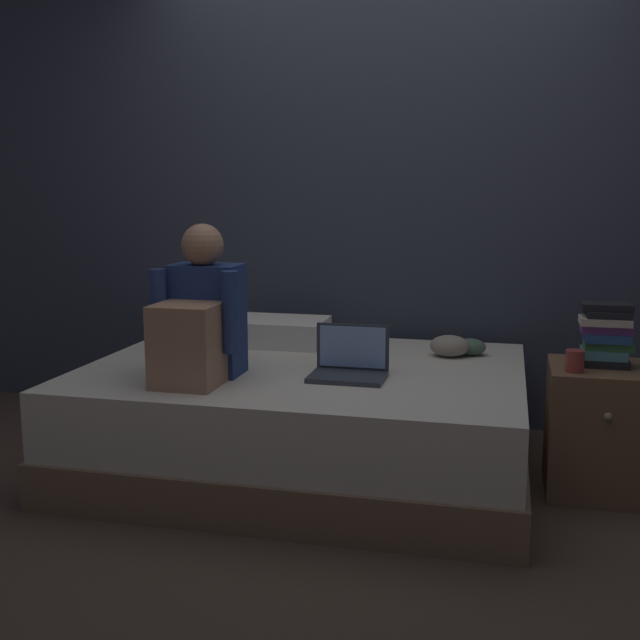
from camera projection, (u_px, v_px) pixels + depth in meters
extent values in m
plane|color=#47382D|center=(332.00, 497.00, 3.29)|extent=(8.00, 8.00, 0.00)
cube|color=#383D4C|center=(382.00, 177.00, 4.21)|extent=(5.60, 0.10, 2.70)
cube|color=#7A6047|center=(305.00, 448.00, 3.61)|extent=(2.00, 1.50, 0.20)
cube|color=beige|center=(305.00, 397.00, 3.57)|extent=(1.96, 1.46, 0.30)
cube|color=brown|center=(600.00, 430.00, 3.31)|extent=(0.44, 0.44, 0.55)
sphere|color=gray|center=(608.00, 417.00, 3.08)|extent=(0.04, 0.04, 0.04)
cube|color=navy|center=(207.00, 320.00, 3.35)|extent=(0.30, 0.20, 0.48)
sphere|color=#A87C5E|center=(202.00, 245.00, 3.27)|extent=(0.18, 0.18, 0.18)
cube|color=#A87C5E|center=(187.00, 345.00, 3.15)|extent=(0.26, 0.24, 0.34)
cylinder|color=navy|center=(158.00, 309.00, 3.24)|extent=(0.07, 0.07, 0.34)
cylinder|color=navy|center=(230.00, 312.00, 3.17)|extent=(0.07, 0.07, 0.34)
cube|color=#333842|center=(347.00, 377.00, 3.28)|extent=(0.32, 0.22, 0.02)
cube|color=#333842|center=(353.00, 347.00, 3.37)|extent=(0.32, 0.01, 0.20)
cube|color=#8CB2EA|center=(352.00, 347.00, 3.37)|extent=(0.29, 0.00, 0.18)
cube|color=silver|center=(272.00, 331.00, 4.03)|extent=(0.56, 0.36, 0.13)
cube|color=black|center=(603.00, 362.00, 3.27)|extent=(0.20, 0.13, 0.03)
cube|color=teal|center=(603.00, 353.00, 3.27)|extent=(0.18, 0.15, 0.04)
cube|color=#387042|center=(608.00, 345.00, 3.26)|extent=(0.20, 0.13, 0.03)
cube|color=#284C84|center=(607.00, 337.00, 3.25)|extent=(0.18, 0.14, 0.04)
cube|color=#703D84|center=(606.00, 328.00, 3.26)|extent=(0.20, 0.14, 0.04)
cube|color=beige|center=(605.00, 321.00, 3.24)|extent=(0.20, 0.14, 0.03)
cube|color=black|center=(608.00, 314.00, 3.24)|extent=(0.18, 0.15, 0.03)
cube|color=black|center=(607.00, 307.00, 3.24)|extent=(0.20, 0.13, 0.03)
cylinder|color=#933833|center=(575.00, 361.00, 3.17)|extent=(0.08, 0.08, 0.09)
ellipsoid|color=#4C6B56|center=(471.00, 347.00, 3.75)|extent=(0.15, 0.13, 0.08)
ellipsoid|color=gray|center=(450.00, 346.00, 3.72)|extent=(0.19, 0.16, 0.10)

